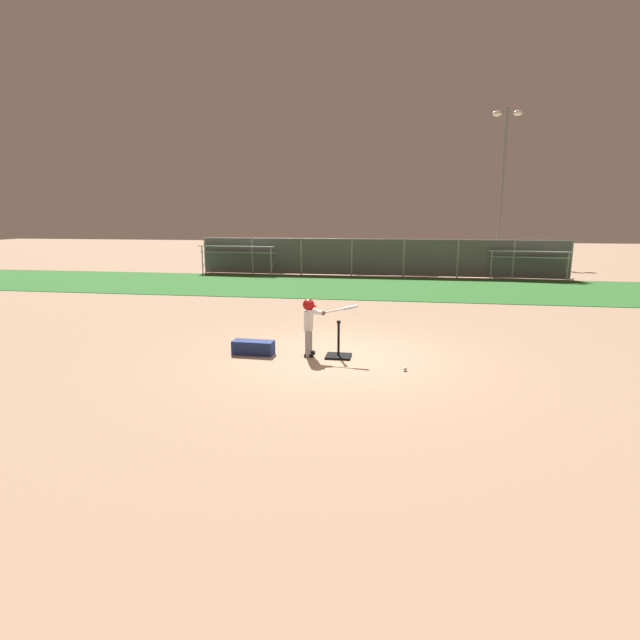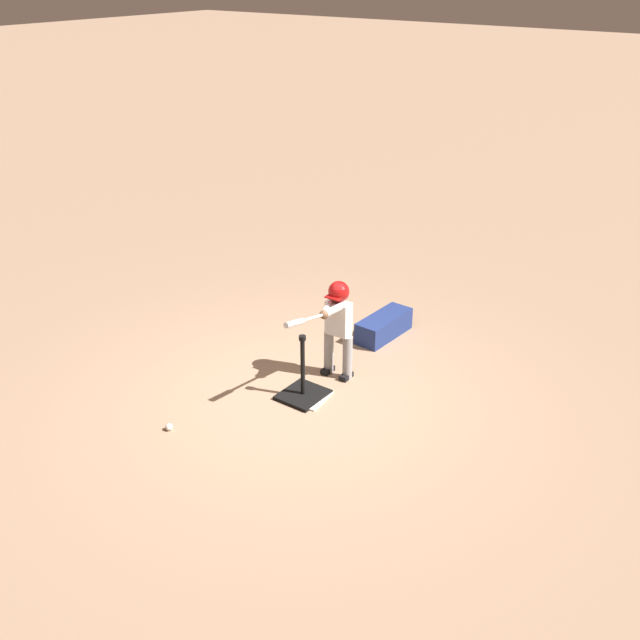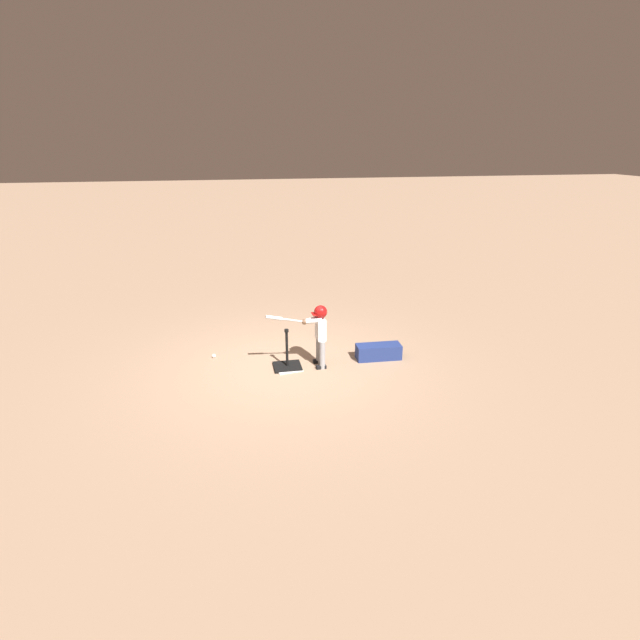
{
  "view_description": "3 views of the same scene",
  "coord_description": "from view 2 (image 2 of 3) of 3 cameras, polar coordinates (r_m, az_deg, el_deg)",
  "views": [
    {
      "loc": [
        1.13,
        -9.54,
        2.79
      ],
      "look_at": [
        -0.46,
        0.1,
        0.73
      ],
      "focal_mm": 28.0,
      "sensor_mm": 36.0,
      "label": 1
    },
    {
      "loc": [
        5.44,
        4.3,
        4.35
      ],
      "look_at": [
        -0.63,
        -0.17,
        0.65
      ],
      "focal_mm": 42.0,
      "sensor_mm": 36.0,
      "label": 2
    },
    {
      "loc": [
        0.95,
        8.22,
        3.93
      ],
      "look_at": [
        -0.65,
        0.15,
        0.93
      ],
      "focal_mm": 28.0,
      "sensor_mm": 36.0,
      "label": 3
    }
  ],
  "objects": [
    {
      "name": "batting_tee",
      "position": [
        8.17,
        -1.31,
        -5.32
      ],
      "size": [
        0.5,
        0.45,
        0.75
      ],
      "color": "black",
      "rests_on": "ground_plane"
    },
    {
      "name": "baseball",
      "position": [
        7.81,
        -11.43,
        -8.0
      ],
      "size": [
        0.07,
        0.07,
        0.07
      ],
      "primitive_type": "sphere",
      "color": "white",
      "rests_on": "ground_plane"
    },
    {
      "name": "home_plate",
      "position": [
        8.2,
        -1.04,
        -5.83
      ],
      "size": [
        0.5,
        0.5,
        0.02
      ],
      "primitive_type": "cube",
      "rotation": [
        0.0,
        0.0,
        0.14
      ],
      "color": "white",
      "rests_on": "ground_plane"
    },
    {
      "name": "equipment_bag",
      "position": [
        9.44,
        4.88,
        -0.46
      ],
      "size": [
        0.85,
        0.35,
        0.28
      ],
      "primitive_type": "cube",
      "rotation": [
        0.0,
        0.0,
        -0.04
      ],
      "color": "navy",
      "rests_on": "ground_plane"
    },
    {
      "name": "ground_plane",
      "position": [
        8.18,
        -1.67,
        -6.01
      ],
      "size": [
        90.0,
        90.0,
        0.0
      ],
      "primitive_type": "plane",
      "color": "#93755B"
    },
    {
      "name": "batter_child",
      "position": [
        8.24,
        1.27,
        0.14
      ],
      "size": [
        1.1,
        0.37,
        1.16
      ],
      "color": "gray",
      "rests_on": "ground_plane"
    }
  ]
}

